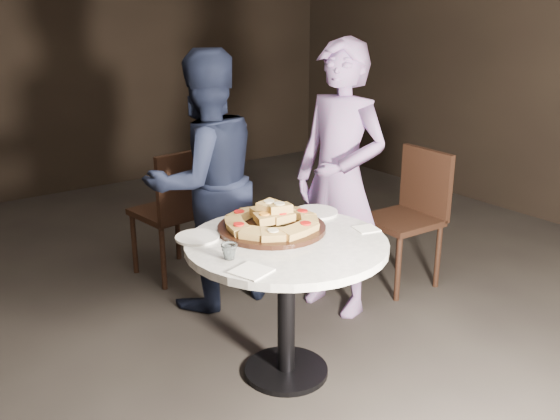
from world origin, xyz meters
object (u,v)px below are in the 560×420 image
Objects in this scene: chair_far at (176,205)px; diner_navy at (205,182)px; diner_teal at (340,180)px; serving_board at (272,228)px; table at (286,267)px; focaccia_pile at (272,218)px; chair_right at (412,208)px; water_glass at (229,251)px.

diner_navy reaches higher than chair_far.
chair_far is at bearing -161.09° from diner_teal.
serving_board is 0.33× the size of diner_teal.
diner_navy is 0.75m from diner_teal.
focaccia_pile reaches higher than table.
chair_right reaches higher than table.
table is 1.83× the size of serving_board.
diner_teal is (0.63, 0.25, 0.02)m from focaccia_pile.
chair_far is (0.08, 1.15, -0.21)m from serving_board.
chair_right is 1.29m from diner_navy.
diner_teal reaches higher than focaccia_pile.
focaccia_pile is at bearing 27.13° from water_glass.
water_glass reaches higher than serving_board.
chair_right reaches higher than focaccia_pile.
chair_far is 0.58× the size of diner_navy.
diner_navy reaches higher than chair_right.
chair_far is 0.47m from diner_navy.
chair_right is at bearing 11.27° from serving_board.
table is 2.07× the size of focaccia_pile.
focaccia_pile is 0.39m from water_glass.
chair_right is (1.16, -0.90, -0.00)m from chair_far.
focaccia_pile is 0.53× the size of chair_right.
focaccia_pile is 0.29× the size of diner_teal.
chair_right is (1.25, 0.39, -0.07)m from table.
focaccia_pile is (0.00, 0.00, 0.05)m from serving_board.
diner_teal reaches higher than diner_navy.
table is at bearing -72.03° from diner_teal.
diner_teal reaches higher than chair_right.
table is 13.09× the size of water_glass.
serving_board is at bearing -81.63° from diner_teal.
serving_board is at bearing 85.12° from diner_navy.
table is 0.61× the size of diner_teal.
chair_right is 0.57× the size of diner_navy.
diner_teal is (0.56, -0.90, 0.28)m from chair_far.
diner_navy reaches higher than serving_board.
chair_far reaches higher than water_glass.
water_glass is at bearing -174.77° from table.
chair_far reaches higher than focaccia_pile.
chair_far reaches higher than table.
chair_right is at bearing 17.33° from table.
diner_teal is (0.97, 0.42, 0.05)m from water_glass.
chair_far is at bearing 85.59° from table.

